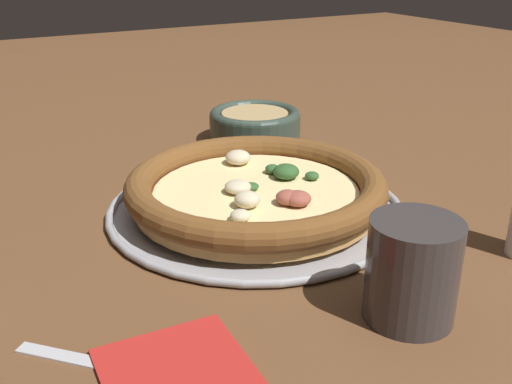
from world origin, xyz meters
name	(u,v)px	position (x,y,z in m)	size (l,w,h in m)	color
ground_plane	(256,212)	(0.00, 0.00, 0.00)	(3.00, 3.00, 0.00)	brown
pizza_tray	(256,208)	(0.00, 0.00, 0.00)	(0.34, 0.34, 0.01)	#9E9EA3
pizza	(256,189)	(0.00, 0.00, 0.03)	(0.30, 0.30, 0.04)	tan
bowl_near	(255,124)	(0.23, -0.13, 0.03)	(0.14, 0.14, 0.05)	#334238
drinking_cup	(412,270)	(-0.24, -0.01, 0.04)	(0.08, 0.08, 0.09)	#383333
napkin	(179,373)	(-0.22, 0.19, 0.00)	(0.12, 0.11, 0.01)	#B2231E
fork	(149,374)	(-0.21, 0.21, 0.00)	(0.15, 0.15, 0.00)	#B7B7BC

